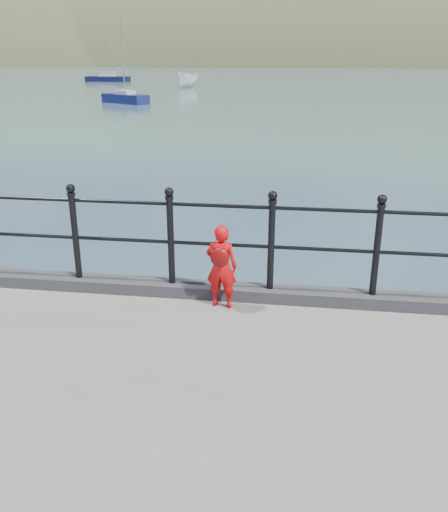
% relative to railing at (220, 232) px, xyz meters
% --- Properties ---
extents(ground, '(600.00, 600.00, 0.00)m').
position_rel_railing_xyz_m(ground, '(-0.00, 0.15, -1.82)').
color(ground, '#2D4251').
rests_on(ground, ground).
extents(kerb, '(60.00, 0.30, 0.15)m').
position_rel_railing_xyz_m(kerb, '(-0.00, -0.00, -0.75)').
color(kerb, '#28282B').
rests_on(kerb, quay).
extents(railing, '(18.11, 0.11, 1.20)m').
position_rel_railing_xyz_m(railing, '(0.00, 0.00, 0.00)').
color(railing, black).
rests_on(railing, kerb).
extents(far_shore, '(830.00, 200.00, 156.00)m').
position_rel_railing_xyz_m(far_shore, '(38.34, 239.56, -24.39)').
color(far_shore, '#333A21').
rests_on(far_shore, ground).
extents(child, '(0.39, 0.32, 1.00)m').
position_rel_railing_xyz_m(child, '(0.05, -0.26, -0.32)').
color(child, red).
rests_on(child, quay).
extents(launch_white, '(2.84, 4.93, 1.79)m').
position_rel_railing_xyz_m(launch_white, '(-12.70, 58.13, -0.93)').
color(launch_white, white).
rests_on(launch_white, ground).
extents(sailboat_port, '(4.40, 3.43, 6.51)m').
position_rel_railing_xyz_m(sailboat_port, '(-13.44, 37.60, -1.48)').
color(sailboat_port, navy).
rests_on(sailboat_port, ground).
extents(sailboat_left, '(6.26, 2.23, 8.75)m').
position_rel_railing_xyz_m(sailboat_left, '(-26.94, 71.35, -1.49)').
color(sailboat_left, black).
rests_on(sailboat_left, ground).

